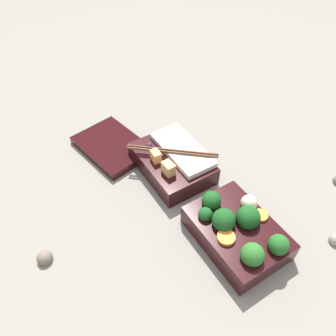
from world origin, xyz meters
name	(u,v)px	position (x,y,z in m)	size (l,w,h in m)	color
ground_plane	(197,204)	(0.00, 0.00, 0.00)	(3.00, 3.00, 0.00)	gray
bento_tray_vegetable	(237,230)	(-0.11, -0.01, 0.03)	(0.18, 0.13, 0.08)	black
bento_tray_rice	(173,162)	(0.11, -0.01, 0.03)	(0.18, 0.16, 0.07)	black
bento_lid	(112,146)	(0.24, 0.08, 0.01)	(0.17, 0.12, 0.02)	black
pebble_0	(45,258)	(0.04, 0.30, 0.01)	(0.03, 0.03, 0.03)	#7A6B5B
pebble_1	(336,240)	(-0.21, -0.17, 0.01)	(0.02, 0.02, 0.02)	gray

